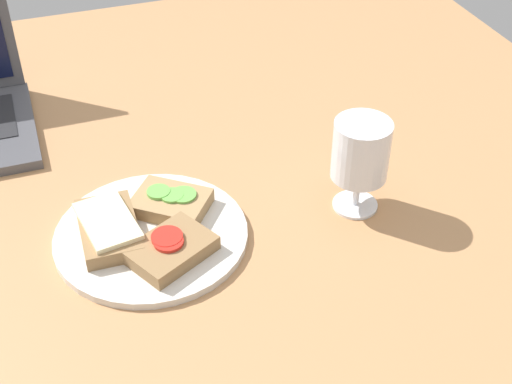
{
  "coord_description": "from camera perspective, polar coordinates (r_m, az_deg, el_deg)",
  "views": [
    {
      "loc": [
        -16.42,
        -71.34,
        64.72
      ],
      "look_at": [
        7.16,
        -3.95,
        8.0
      ],
      "focal_mm": 50.0,
      "sensor_mm": 36.0,
      "label": 1
    }
  ],
  "objects": [
    {
      "name": "wine_glass",
      "position": [
        0.93,
        8.37,
        3.1
      ],
      "size": [
        7.48,
        7.48,
        13.27
      ],
      "color": "white",
      "rests_on": "wooden_table"
    },
    {
      "name": "sandwich_with_tomato",
      "position": [
        0.88,
        -6.86,
        -4.51
      ],
      "size": [
        12.29,
        11.09,
        2.48
      ],
      "color": "#937047",
      "rests_on": "plate"
    },
    {
      "name": "sandwich_with_cheese",
      "position": [
        0.92,
        -11.72,
        -2.79
      ],
      "size": [
        7.55,
        12.08,
        2.65
      ],
      "color": "#937047",
      "rests_on": "plate"
    },
    {
      "name": "sandwich_with_cucumber",
      "position": [
        0.95,
        -6.83,
        -0.81
      ],
      "size": [
        11.97,
        11.53,
        2.41
      ],
      "color": "#A88456",
      "rests_on": "plate"
    },
    {
      "name": "wooden_table",
      "position": [
        0.97,
        -4.78,
        -2.51
      ],
      "size": [
        140.0,
        140.0,
        3.0
      ],
      "primitive_type": "cube",
      "color": "#B27F51",
      "rests_on": "ground"
    },
    {
      "name": "plate",
      "position": [
        0.93,
        -8.38,
        -3.44
      ],
      "size": [
        24.83,
        24.83,
        1.04
      ],
      "primitive_type": "cylinder",
      "color": "silver",
      "rests_on": "wooden_table"
    }
  ]
}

